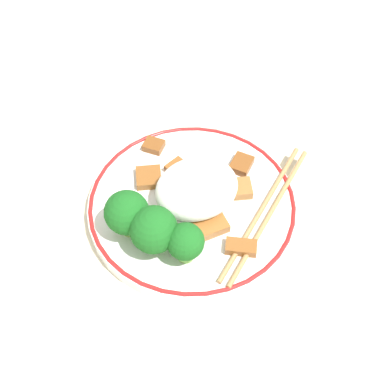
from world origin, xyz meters
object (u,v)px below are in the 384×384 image
(chopsticks, at_px, (266,212))
(broccoli_back_center, at_px, (154,230))
(broccoli_back_left, at_px, (126,212))
(plate, at_px, (192,206))
(broccoli_back_right, at_px, (185,242))

(chopsticks, bearing_deg, broccoli_back_center, -9.78)
(broccoli_back_center, height_order, chopsticks, broccoli_back_center)
(broccoli_back_center, bearing_deg, broccoli_back_left, -66.25)
(plate, bearing_deg, broccoli_back_left, -1.42)
(plate, bearing_deg, chopsticks, 139.82)
(plate, distance_m, broccoli_back_left, 0.09)
(broccoli_back_center, relative_size, chopsticks, 0.32)
(plate, distance_m, chopsticks, 0.09)
(broccoli_back_left, distance_m, broccoli_back_center, 0.04)
(broccoli_back_right, bearing_deg, broccoli_back_left, -58.42)
(broccoli_back_center, relative_size, broccoli_back_right, 1.18)
(broccoli_back_right, bearing_deg, broccoli_back_center, -50.04)
(broccoli_back_left, height_order, broccoli_back_right, broccoli_back_left)
(plate, distance_m, broccoli_back_center, 0.08)
(broccoli_back_right, xyz_separation_m, chopsticks, (-0.11, -0.00, -0.03))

